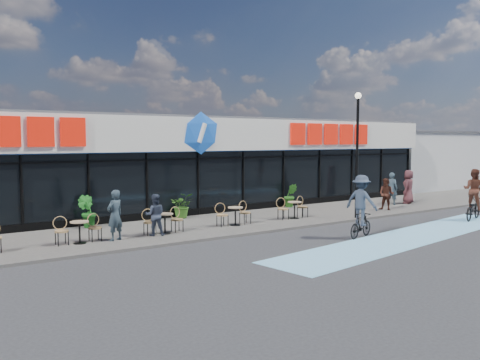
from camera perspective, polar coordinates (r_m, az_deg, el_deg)
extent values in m
plane|color=#28282B|center=(17.62, 6.84, -6.97)|extent=(120.00, 120.00, 0.00)
cube|color=#54514B|center=(21.13, -1.31, -4.87)|extent=(44.00, 5.00, 0.10)
cube|color=#72B3D7|center=(19.54, 18.68, -6.02)|extent=(14.17, 4.13, 0.01)
cube|color=black|center=(25.70, -8.09, 0.03)|extent=(30.00, 6.00, 3.00)
cube|color=silver|center=(25.48, -7.99, 5.05)|extent=(30.60, 6.30, 1.50)
cube|color=#47474C|center=(25.64, -8.17, 6.84)|extent=(30.60, 6.30, 0.10)
cube|color=navy|center=(22.95, -4.72, 3.39)|extent=(30.60, 0.08, 0.18)
cube|color=black|center=(22.97, -4.72, 2.40)|extent=(30.00, 0.06, 0.08)
cube|color=black|center=(23.20, -4.69, -3.66)|extent=(30.00, 0.10, 0.40)
cube|color=red|center=(19.91, -24.77, 4.97)|extent=(5.63, 0.18, 1.10)
cube|color=red|center=(27.64, 10.12, 5.09)|extent=(5.63, 0.18, 1.10)
ellipsoid|color=blue|center=(22.72, -4.40, 5.28)|extent=(1.90, 0.24, 1.90)
cylinder|color=black|center=(20.37, -23.30, -1.48)|extent=(0.10, 0.10, 3.00)
cylinder|color=black|center=(21.00, -16.60, -1.13)|extent=(0.10, 0.10, 3.00)
cylinder|color=black|center=(21.90, -10.37, -0.78)|extent=(0.10, 0.10, 3.00)
cylinder|color=black|center=(23.04, -4.70, -0.46)|extent=(0.10, 0.10, 3.00)
cylinder|color=black|center=(24.38, 0.39, -0.17)|extent=(0.10, 0.10, 3.00)
cylinder|color=black|center=(25.89, 4.92, 0.09)|extent=(0.10, 0.10, 3.00)
cylinder|color=black|center=(27.55, 8.92, 0.32)|extent=(0.10, 0.10, 3.00)
cylinder|color=black|center=(29.33, 12.46, 0.52)|extent=(0.10, 0.10, 3.00)
cylinder|color=black|center=(31.21, 15.58, 0.70)|extent=(0.10, 0.10, 3.00)
cylinder|color=black|center=(33.17, 18.34, 0.86)|extent=(0.10, 0.10, 3.00)
cube|color=beige|center=(39.95, 18.49, 2.16)|extent=(9.00, 7.00, 4.00)
cube|color=#47474C|center=(39.93, 18.56, 5.10)|extent=(9.20, 7.20, 0.12)
cylinder|color=black|center=(22.62, 13.01, 2.38)|extent=(0.12, 0.12, 5.19)
sphere|color=#FFF2CC|center=(22.68, 13.13, 9.21)|extent=(0.28, 0.28, 0.28)
cylinder|color=tan|center=(17.51, -17.59, -4.50)|extent=(0.60, 0.60, 0.04)
cylinder|color=black|center=(17.56, -17.56, -5.63)|extent=(0.06, 0.06, 0.70)
cylinder|color=black|center=(17.63, -17.53, -6.78)|extent=(0.40, 0.40, 0.02)
cylinder|color=tan|center=(18.64, -8.44, -3.79)|extent=(0.60, 0.60, 0.04)
cylinder|color=black|center=(18.69, -8.42, -4.86)|extent=(0.06, 0.06, 0.70)
cylinder|color=black|center=(18.75, -8.41, -5.94)|extent=(0.40, 0.40, 0.02)
cylinder|color=tan|center=(20.19, -0.52, -3.10)|extent=(0.60, 0.60, 0.04)
cylinder|color=black|center=(20.24, -0.52, -4.08)|extent=(0.06, 0.06, 0.70)
cylinder|color=black|center=(20.29, -0.52, -5.09)|extent=(0.40, 0.40, 0.02)
cylinder|color=tan|center=(22.06, 6.15, -2.47)|extent=(0.60, 0.60, 0.04)
cylinder|color=black|center=(22.11, 6.15, -3.37)|extent=(0.06, 0.06, 0.70)
cylinder|color=black|center=(22.16, 6.14, -4.30)|extent=(0.40, 0.40, 0.02)
imported|color=#1A5B1A|center=(20.57, -16.80, -3.40)|extent=(0.89, 0.88, 1.26)
imported|color=#2F5F1B|center=(22.27, -6.50, -2.85)|extent=(1.25, 1.18, 1.10)
imported|color=#28611B|center=(25.80, 5.70, -1.73)|extent=(0.84, 0.80, 1.19)
imported|color=#28353E|center=(17.69, -13.86, -3.86)|extent=(0.74, 0.62, 1.73)
imported|color=#293140|center=(18.29, -9.56, -3.89)|extent=(0.89, 0.80, 1.49)
imported|color=#412017|center=(25.54, 16.12, -1.54)|extent=(0.80, 0.91, 1.55)
imported|color=#30414B|center=(27.71, 16.66, -0.93)|extent=(0.61, 0.73, 1.71)
imported|color=#4C272B|center=(28.55, 18.40, -0.72)|extent=(1.02, 0.84, 1.80)
imported|color=black|center=(18.73, 13.41, -4.96)|extent=(1.57, 0.80, 0.91)
imported|color=#303A4B|center=(18.61, 13.47, -2.23)|extent=(0.95, 1.30, 1.81)
imported|color=black|center=(24.43, 24.69, -2.94)|extent=(2.02, 1.17, 1.00)
imported|color=#4F281C|center=(24.34, 24.75, -0.96)|extent=(0.90, 1.03, 1.79)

